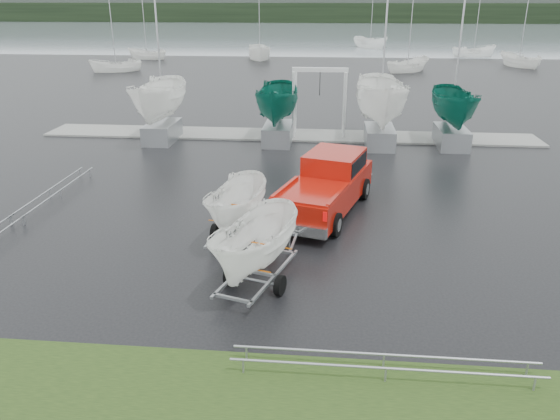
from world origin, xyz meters
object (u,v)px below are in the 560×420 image
object	(u,v)px
trailer_hitched	(256,201)
boat_hoist	(320,93)
pickup_truck	(328,182)
trailer_parked	(237,170)

from	to	relation	value
trailer_hitched	boat_hoist	distance (m)	18.80
pickup_truck	boat_hoist	xyz separation A→B (m)	(-0.70, 12.24, 1.53)
pickup_truck	trailer_hitched	world-z (taller)	trailer_hitched
pickup_truck	trailer_hitched	size ratio (longest dim) A/B	1.38
trailer_hitched	trailer_parked	world-z (taller)	trailer_hitched
pickup_truck	boat_hoist	distance (m)	12.35
trailer_hitched	trailer_parked	bearing A→B (deg)	125.74
trailer_hitched	trailer_parked	distance (m)	3.40
trailer_parked	pickup_truck	bearing A→B (deg)	55.69
trailer_hitched	boat_hoist	world-z (taller)	trailer_hitched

